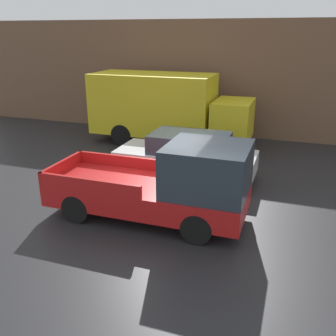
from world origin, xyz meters
name	(u,v)px	position (x,y,z in m)	size (l,w,h in m)	color
ground_plane	(160,207)	(0.00, 0.00, 0.00)	(60.00, 60.00, 0.00)	#232326
building_wall	(223,80)	(0.00, 8.66, 2.71)	(28.00, 0.15, 5.43)	brown
pickup_truck	(168,185)	(0.47, -0.66, 1.03)	(5.42, 2.12, 2.23)	red
car	(187,156)	(0.07, 2.51, 0.82)	(4.81, 1.94, 1.60)	silver
delivery_truck	(165,106)	(-2.16, 6.49, 1.68)	(7.18, 2.50, 3.11)	gold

